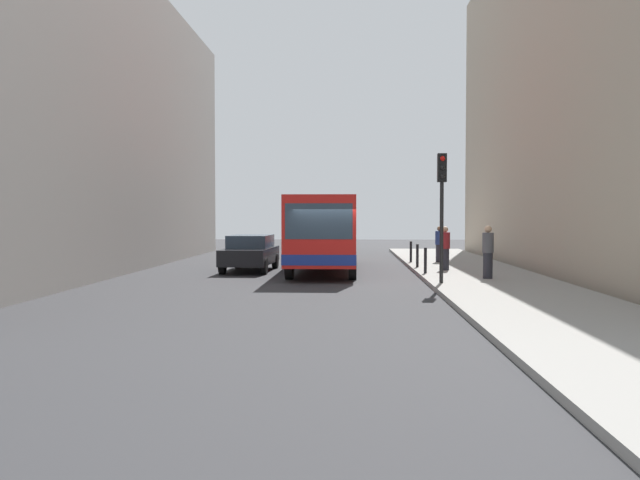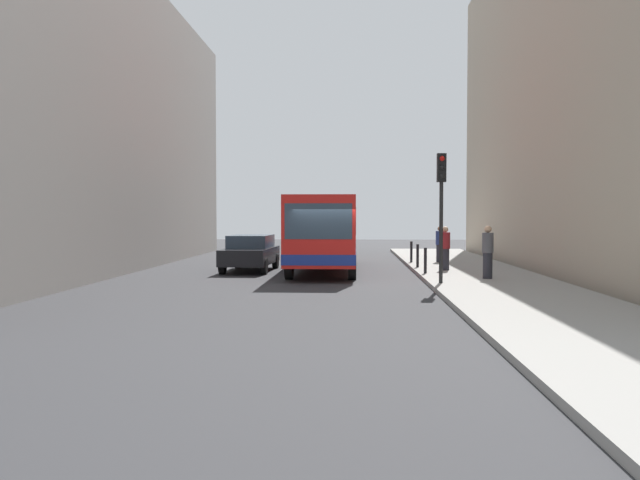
# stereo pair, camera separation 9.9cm
# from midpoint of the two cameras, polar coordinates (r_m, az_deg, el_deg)

# --- Properties ---
(ground_plane) EXTENTS (80.00, 80.00, 0.00)m
(ground_plane) POSITION_cam_midpoint_polar(r_m,az_deg,el_deg) (23.41, 0.82, -3.54)
(ground_plane) COLOR #2D2D30
(sidewalk) EXTENTS (4.40, 40.00, 0.15)m
(sidewalk) POSITION_cam_midpoint_polar(r_m,az_deg,el_deg) (23.87, 13.91, -3.31)
(sidewalk) COLOR gray
(sidewalk) RESTS_ON ground
(building_left) EXTENTS (7.00, 32.00, 12.54)m
(building_left) POSITION_cam_midpoint_polar(r_m,az_deg,el_deg) (30.13, -21.70, 9.53)
(building_left) COLOR gray
(building_left) RESTS_ON ground
(building_right) EXTENTS (7.00, 32.00, 15.42)m
(building_right) POSITION_cam_midpoint_polar(r_m,az_deg,el_deg) (29.85, 24.29, 12.36)
(building_right) COLOR #B2A38C
(building_right) RESTS_ON ground
(bus) EXTENTS (2.58, 11.03, 3.00)m
(bus) POSITION_cam_midpoint_polar(r_m,az_deg,el_deg) (28.11, 0.35, 0.94)
(bus) COLOR red
(bus) RESTS_ON ground
(car_beside_bus) EXTENTS (1.99, 4.46, 1.48)m
(car_beside_bus) POSITION_cam_midpoint_polar(r_m,az_deg,el_deg) (27.89, -6.00, -1.02)
(car_beside_bus) COLOR black
(car_beside_bus) RESTS_ON ground
(traffic_light) EXTENTS (0.28, 0.33, 4.10)m
(traffic_light) POSITION_cam_midpoint_polar(r_m,az_deg,el_deg) (21.72, 10.11, 3.93)
(traffic_light) COLOR black
(traffic_light) RESTS_ON sidewalk
(bollard_near) EXTENTS (0.11, 0.11, 0.95)m
(bollard_near) POSITION_cam_midpoint_polar(r_m,az_deg,el_deg) (25.31, 8.77, -1.71)
(bollard_near) COLOR black
(bollard_near) RESTS_ON sidewalk
(bollard_mid) EXTENTS (0.11, 0.11, 0.95)m
(bollard_mid) POSITION_cam_midpoint_polar(r_m,az_deg,el_deg) (28.22, 8.11, -1.31)
(bollard_mid) COLOR black
(bollard_mid) RESTS_ON sidewalk
(bollard_far) EXTENTS (0.11, 0.11, 0.95)m
(bollard_far) POSITION_cam_midpoint_polar(r_m,az_deg,el_deg) (31.13, 7.58, -0.99)
(bollard_far) COLOR black
(bollard_far) RESTS_ON sidewalk
(pedestrian_near_signal) EXTENTS (0.38, 0.38, 1.80)m
(pedestrian_near_signal) POSITION_cam_midpoint_polar(r_m,az_deg,el_deg) (23.59, 13.86, -0.99)
(pedestrian_near_signal) COLOR #26262D
(pedestrian_near_signal) RESTS_ON sidewalk
(pedestrian_mid_sidewalk) EXTENTS (0.38, 0.38, 1.71)m
(pedestrian_mid_sidewalk) POSITION_cam_midpoint_polar(r_m,az_deg,el_deg) (26.88, 10.40, -0.69)
(pedestrian_mid_sidewalk) COLOR #26262D
(pedestrian_mid_sidewalk) RESTS_ON sidewalk
(pedestrian_far_sidewalk) EXTENTS (0.38, 0.38, 1.64)m
(pedestrian_far_sidewalk) POSITION_cam_midpoint_polar(r_m,az_deg,el_deg) (31.38, 9.95, -0.36)
(pedestrian_far_sidewalk) COLOR #26262D
(pedestrian_far_sidewalk) RESTS_ON sidewalk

